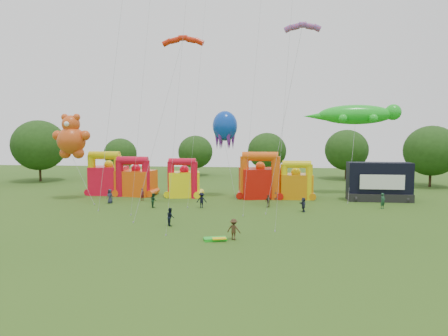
# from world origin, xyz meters

# --- Properties ---
(ground) EXTENTS (160.00, 160.00, 0.00)m
(ground) POSITION_xyz_m (0.00, 0.00, 0.00)
(ground) COLOR #2E5317
(ground) RESTS_ON ground
(tree_ring) EXTENTS (121.40, 123.48, 12.07)m
(tree_ring) POSITION_xyz_m (-1.16, 0.60, 6.26)
(tree_ring) COLOR #352314
(tree_ring) RESTS_ON ground
(bouncy_castle_0) EXTENTS (5.63, 4.66, 6.75)m
(bouncy_castle_0) POSITION_xyz_m (-16.48, 27.51, 2.56)
(bouncy_castle_0) COLOR red
(bouncy_castle_0) RESTS_ON ground
(bouncy_castle_1) EXTENTS (5.85, 5.00, 6.03)m
(bouncy_castle_1) POSITION_xyz_m (-11.89, 26.88, 2.29)
(bouncy_castle_1) COLOR #F4540D
(bouncy_castle_1) RESTS_ON ground
(bouncy_castle_2) EXTENTS (5.06, 4.36, 5.84)m
(bouncy_castle_2) POSITION_xyz_m (-4.25, 26.28, 2.24)
(bouncy_castle_2) COLOR #FCEB0D
(bouncy_castle_2) RESTS_ON ground
(bouncy_castle_3) EXTENTS (6.62, 5.77, 6.83)m
(bouncy_castle_3) POSITION_xyz_m (7.02, 26.75, 2.58)
(bouncy_castle_3) COLOR red
(bouncy_castle_3) RESTS_ON ground
(bouncy_castle_4) EXTENTS (4.75, 3.90, 5.59)m
(bouncy_castle_4) POSITION_xyz_m (12.19, 26.66, 2.14)
(bouncy_castle_4) COLOR orange
(bouncy_castle_4) RESTS_ON ground
(stage_trailer) EXTENTS (8.59, 3.37, 5.43)m
(stage_trailer) POSITION_xyz_m (23.68, 26.16, 2.62)
(stage_trailer) COLOR black
(stage_trailer) RESTS_ON ground
(teddy_bear_kite) EXTENTS (7.81, 5.97, 12.32)m
(teddy_bear_kite) POSITION_xyz_m (-18.17, 21.24, 5.40)
(teddy_bear_kite) COLOR #CC4816
(teddy_bear_kite) RESTS_ON ground
(gecko_kite) EXTENTS (14.68, 11.32, 13.97)m
(gecko_kite) POSITION_xyz_m (20.67, 29.30, 8.01)
(gecko_kite) COLOR green
(gecko_kite) RESTS_ON ground
(octopus_kite) EXTENTS (3.83, 4.71, 12.85)m
(octopus_kite) POSITION_xyz_m (2.14, 26.86, 7.63)
(octopus_kite) COLOR #0B3AAD
(octopus_kite) RESTS_ON ground
(parafoil_kites) EXTENTS (26.90, 13.31, 32.91)m
(parafoil_kites) POSITION_xyz_m (-3.70, 15.36, 12.46)
(parafoil_kites) COLOR red
(parafoil_kites) RESTS_ON ground
(diamond_kites) EXTENTS (19.03, 20.38, 37.45)m
(diamond_kites) POSITION_xyz_m (1.25, 13.65, 16.31)
(diamond_kites) COLOR red
(diamond_kites) RESTS_ON ground
(folded_kite_bundle) EXTENTS (2.20, 1.54, 0.31)m
(folded_kite_bundle) POSITION_xyz_m (3.68, 2.67, 0.14)
(folded_kite_bundle) COLOR green
(folded_kite_bundle) RESTS_ON ground
(spectator_0) EXTENTS (1.05, 0.80, 1.93)m
(spectator_0) POSITION_xyz_m (-13.08, 19.78, 0.96)
(spectator_0) COLOR #25293E
(spectator_0) RESTS_ON ground
(spectator_1) EXTENTS (0.65, 0.75, 1.72)m
(spectator_1) POSITION_xyz_m (-9.39, 22.46, 0.86)
(spectator_1) COLOR #52171D
(spectator_1) RESTS_ON ground
(spectator_2) EXTENTS (1.04, 1.12, 1.84)m
(spectator_2) POSITION_xyz_m (-6.29, 17.43, 0.92)
(spectator_2) COLOR #16391F
(spectator_2) RESTS_ON ground
(spectator_3) EXTENTS (1.31, 0.80, 1.98)m
(spectator_3) POSITION_xyz_m (-0.15, 17.78, 0.99)
(spectator_3) COLOR black
(spectator_3) RESTS_ON ground
(spectator_4) EXTENTS (1.01, 0.87, 1.62)m
(spectator_4) POSITION_xyz_m (8.24, 19.20, 0.81)
(spectator_4) COLOR #382816
(spectator_4) RESTS_ON ground
(spectator_5) EXTENTS (0.91, 1.69, 1.74)m
(spectator_5) POSITION_xyz_m (12.45, 16.74, 0.87)
(spectator_5) COLOR #222639
(spectator_5) RESTS_ON ground
(spectator_6) EXTENTS (0.97, 0.91, 1.67)m
(spectator_6) POSITION_xyz_m (9.25, 25.00, 0.83)
(spectator_6) COLOR #612C1B
(spectator_6) RESTS_ON ground
(spectator_7) EXTENTS (0.86, 0.81, 1.97)m
(spectator_7) POSITION_xyz_m (22.55, 19.87, 0.99)
(spectator_7) COLOR #1C472D
(spectator_7) RESTS_ON ground
(spectator_8) EXTENTS (1.03, 1.12, 1.85)m
(spectator_8) POSITION_xyz_m (-1.69, 7.78, 0.92)
(spectator_8) COLOR black
(spectator_8) RESTS_ON ground
(spectator_9) EXTENTS (1.36, 0.98, 1.90)m
(spectator_9) POSITION_xyz_m (5.24, 3.07, 0.95)
(spectator_9) COLOR #3F2B19
(spectator_9) RESTS_ON ground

